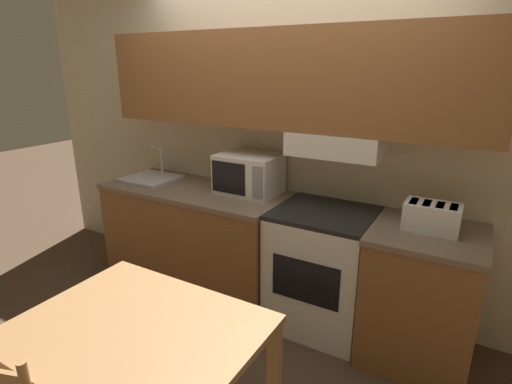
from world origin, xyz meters
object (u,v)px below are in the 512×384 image
at_px(stove_range, 322,269).
at_px(sink_basin, 151,178).
at_px(dining_table, 137,347).
at_px(microwave, 249,174).
at_px(toaster, 432,217).

height_order(stove_range, sink_basin, sink_basin).
xyz_separation_m(sink_basin, dining_table, (1.29, -1.45, -0.25)).
xyz_separation_m(microwave, sink_basin, (-0.94, -0.11, -0.14)).
bearing_deg(dining_table, stove_range, 77.84).
height_order(sink_basin, dining_table, sink_basin).
height_order(microwave, sink_basin, microwave).
bearing_deg(sink_basin, toaster, 0.63).
bearing_deg(toaster, sink_basin, -179.37).
relative_size(sink_basin, dining_table, 0.42).
bearing_deg(microwave, dining_table, -77.23).
height_order(stove_range, toaster, toaster).
relative_size(stove_range, dining_table, 0.84).
relative_size(toaster, dining_table, 0.31).
bearing_deg(dining_table, toaster, 56.02).
relative_size(microwave, dining_table, 0.44).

